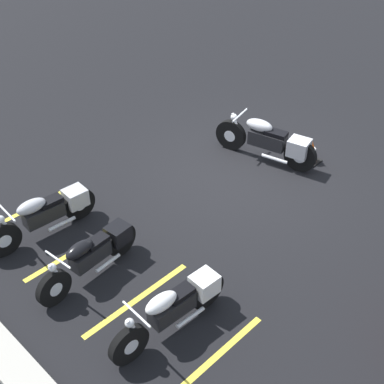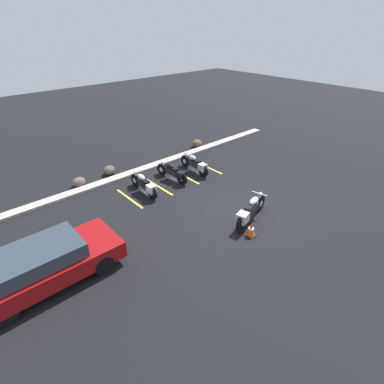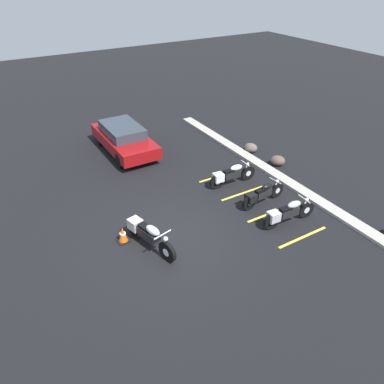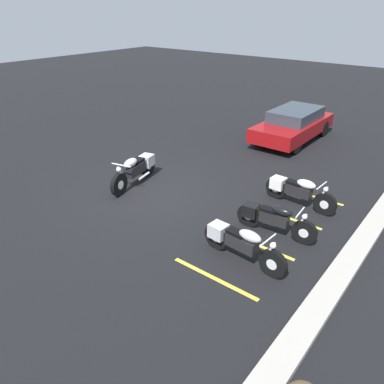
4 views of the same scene
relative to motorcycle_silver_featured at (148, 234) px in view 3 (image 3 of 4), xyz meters
name	(u,v)px [view 3 (image 3 of 4)]	position (x,y,z in m)	size (l,w,h in m)	color
ground	(171,240)	(0.10, 0.76, -0.49)	(60.00, 60.00, 0.00)	black
motorcycle_silver_featured	(148,234)	(0.00, 0.00, 0.00)	(2.29, 0.87, 0.91)	black
parked_bike_0	(231,175)	(-1.80, 4.53, -0.04)	(0.59, 2.11, 0.83)	black
parked_bike_1	(262,194)	(-0.04, 4.69, -0.06)	(0.58, 2.04, 0.80)	black
parked_bike_2	(287,213)	(1.36, 4.64, -0.04)	(0.60, 2.13, 0.84)	black
car_red	(124,138)	(-6.93, 2.03, 0.19)	(4.30, 1.81, 1.29)	black
concrete_curb	(301,190)	(0.10, 6.62, -0.43)	(18.00, 0.50, 0.12)	#A8A399
landscape_rock_0	(251,148)	(-3.75, 7.14, -0.27)	(0.64, 0.53, 0.44)	#60524B
landscape_rock_2	(278,161)	(-2.08, 7.33, -0.26)	(0.65, 0.55, 0.45)	brown
traffic_cone	(123,235)	(-0.66, -0.60, -0.24)	(0.40, 0.40, 0.54)	black
stall_line_0	(220,176)	(-2.60, 4.59, -0.48)	(0.10, 2.10, 0.00)	gold
stall_line_1	(243,193)	(-0.98, 4.59, -0.48)	(0.10, 2.10, 0.00)	gold
stall_line_2	(271,213)	(0.63, 4.59, -0.48)	(0.10, 2.10, 0.00)	gold
stall_line_3	(303,237)	(2.24, 4.59, -0.48)	(0.10, 2.10, 0.00)	gold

